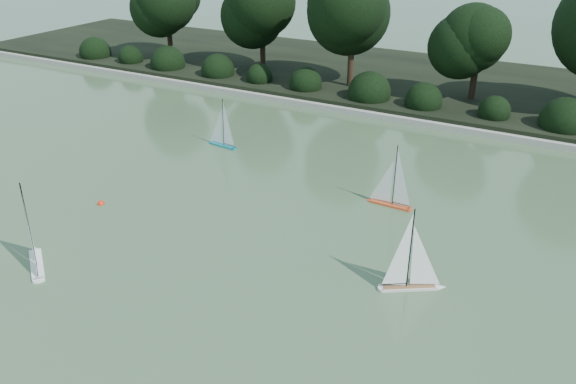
{
  "coord_description": "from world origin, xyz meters",
  "views": [
    {
      "loc": [
        4.16,
        -6.7,
        5.68
      ],
      "look_at": [
        -0.58,
        2.01,
        0.7
      ],
      "focal_mm": 35.0,
      "sensor_mm": 36.0,
      "label": 1
    }
  ],
  "objects": [
    {
      "name": "ground",
      "position": [
        0.0,
        0.0,
        0.0
      ],
      "size": [
        80.0,
        80.0,
        0.0
      ],
      "primitive_type": "plane",
      "color": "#354E2F",
      "rests_on": "ground"
    },
    {
      "name": "sailboat_orange",
      "position": [
        0.92,
        3.71,
        0.23
      ],
      "size": [
        1.09,
        0.21,
        1.48
      ],
      "color": "#CD441D",
      "rests_on": "ground"
    },
    {
      "name": "tree_line",
      "position": [
        1.23,
        11.44,
        2.64
      ],
      "size": [
        26.31,
        3.93,
        4.39
      ],
      "color": "black",
      "rests_on": "ground"
    },
    {
      "name": "sailboat_white_b",
      "position": [
        2.34,
        1.07,
        0.25
      ],
      "size": [
        1.07,
        0.76,
        1.61
      ],
      "color": "silver",
      "rests_on": "ground"
    },
    {
      "name": "far_bank",
      "position": [
        0.0,
        13.0,
        0.15
      ],
      "size": [
        40.0,
        8.0,
        0.3
      ],
      "primitive_type": "cube",
      "color": "black",
      "rests_on": "ground"
    },
    {
      "name": "shrub_hedge",
      "position": [
        0.0,
        9.9,
        0.45
      ],
      "size": [
        29.1,
        1.1,
        1.1
      ],
      "color": "black",
      "rests_on": "ground"
    },
    {
      "name": "race_buoy",
      "position": [
        -4.53,
        0.79,
        0.0
      ],
      "size": [
        0.16,
        0.16,
        0.16
      ],
      "primitive_type": "sphere",
      "color": "red",
      "rests_on": "ground"
    },
    {
      "name": "sailboat_white_a",
      "position": [
        -3.86,
        -1.44,
        0.28
      ],
      "size": [
        1.14,
        0.9,
        1.77
      ],
      "color": "white",
      "rests_on": "ground"
    },
    {
      "name": "sailboat_teal",
      "position": [
        -4.18,
        4.82,
        0.22
      ],
      "size": [
        1.03,
        0.28,
        1.4
      ],
      "color": "#10707F",
      "rests_on": "ground"
    },
    {
      "name": "pond_coping",
      "position": [
        0.0,
        9.0,
        0.09
      ],
      "size": [
        40.0,
        0.35,
        0.18
      ],
      "primitive_type": "cube",
      "color": "gray",
      "rests_on": "ground"
    }
  ]
}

